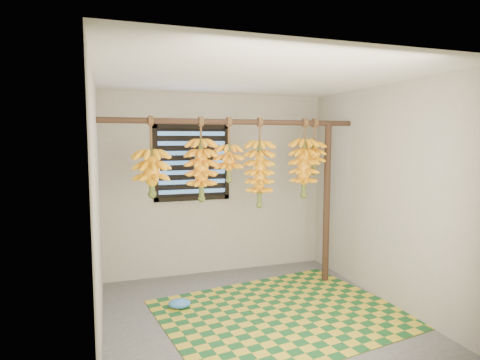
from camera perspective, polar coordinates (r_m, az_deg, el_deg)
name	(u,v)px	position (r m, az deg, el deg)	size (l,w,h in m)	color
floor	(257,317)	(4.33, 2.44, -18.87)	(3.00, 3.00, 0.01)	#4B4B4B
ceiling	(258,76)	(3.98, 2.60, 14.50)	(3.00, 3.00, 0.01)	silver
wall_back	(217,184)	(5.40, -3.22, -0.60)	(3.00, 0.01, 2.40)	gray
wall_left	(97,209)	(3.72, -19.70, -3.87)	(0.01, 3.00, 2.40)	gray
wall_right	(384,194)	(4.73, 19.80, -1.86)	(0.01, 3.00, 2.40)	gray
window	(192,163)	(5.27, -6.84, 2.48)	(1.00, 0.04, 1.00)	black
hanging_pole	(236,122)	(4.60, -0.60, 8.27)	(0.06, 0.06, 3.00)	#3D281B
support_post	(327,203)	(5.16, 12.22, -3.28)	(0.08, 0.08, 2.00)	#3D281B
woven_mat	(283,313)	(4.40, 6.11, -18.32)	(2.41, 1.93, 0.01)	#164C21
plastic_bag	(180,304)	(4.51, -8.59, -16.98)	(0.24, 0.17, 0.10)	#3374BF
banana_bunch_a	(152,173)	(4.41, -12.45, 1.02)	(0.37, 0.37, 0.86)	brown
banana_bunch_b	(201,170)	(4.50, -5.53, 1.47)	(0.35, 0.35, 0.93)	brown
banana_bunch_c	(229,163)	(4.58, -1.60, 2.44)	(0.32, 0.32, 0.73)	brown
banana_bunch_d	(259,174)	(4.71, 2.77, 0.92)	(0.35, 0.35, 1.04)	brown
banana_bunch_e	(304,168)	(4.95, 9.09, 1.72)	(0.34, 0.34, 0.95)	brown
banana_bunch_f	(314,157)	(5.00, 10.47, 3.19)	(0.28, 0.28, 0.68)	brown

